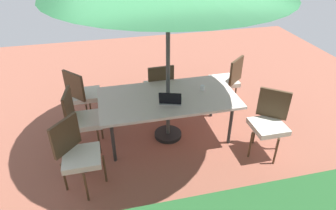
% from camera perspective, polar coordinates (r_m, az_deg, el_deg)
% --- Properties ---
extents(ground_plane, '(10.00, 10.00, 0.02)m').
position_cam_1_polar(ground_plane, '(4.90, 0.00, -6.02)').
color(ground_plane, '#935442').
extents(dining_table, '(2.08, 1.08, 0.74)m').
position_cam_1_polar(dining_table, '(4.50, 0.00, 1.10)').
color(dining_table, silver).
rests_on(dining_table, ground_plane).
extents(chair_east, '(0.49, 0.48, 0.98)m').
position_cam_1_polar(chair_east, '(4.54, -16.41, -2.25)').
color(chair_east, silver).
rests_on(chair_east, ground_plane).
extents(chair_southwest, '(0.58, 0.59, 0.98)m').
position_cam_1_polar(chair_southwest, '(5.53, 11.35, 4.94)').
color(chair_southwest, silver).
rests_on(chair_southwest, ground_plane).
extents(chair_south, '(0.46, 0.47, 0.98)m').
position_cam_1_polar(chair_south, '(5.19, -1.71, 3.70)').
color(chair_south, silver).
rests_on(chair_south, ground_plane).
extents(chair_northeast, '(0.59, 0.59, 0.98)m').
position_cam_1_polar(chair_northeast, '(3.90, -17.06, -8.65)').
color(chair_northeast, silver).
rests_on(chair_northeast, ground_plane).
extents(chair_southeast, '(0.59, 0.59, 0.98)m').
position_cam_1_polar(chair_southeast, '(5.16, -16.02, 2.23)').
color(chair_southeast, silver).
rests_on(chair_southeast, ground_plane).
extents(chair_northwest, '(0.58, 0.58, 0.98)m').
position_cam_1_polar(chair_northwest, '(4.52, 18.92, -2.85)').
color(chair_northwest, silver).
rests_on(chair_northwest, ground_plane).
extents(laptop, '(0.38, 0.33, 0.21)m').
position_cam_1_polar(laptop, '(4.30, 0.48, 0.94)').
color(laptop, gray).
rests_on(laptop, dining_table).
extents(cup, '(0.06, 0.06, 0.08)m').
position_cam_1_polar(cup, '(4.67, 6.63, 3.30)').
color(cup, white).
rests_on(cup, dining_table).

